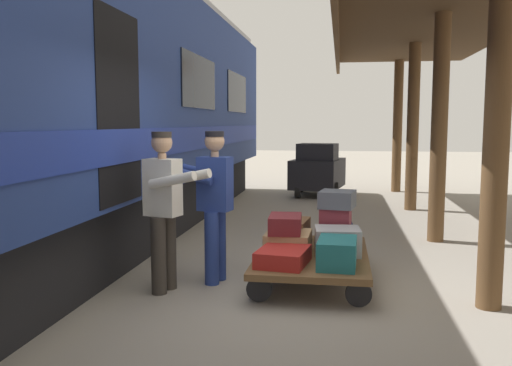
{
  "coord_description": "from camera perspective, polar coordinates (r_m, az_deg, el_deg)",
  "views": [
    {
      "loc": [
        -0.5,
        5.43,
        1.79
      ],
      "look_at": [
        0.39,
        -0.32,
        1.15
      ],
      "focal_mm": 38.18,
      "sensor_mm": 36.0,
      "label": 1
    }
  ],
  "objects": [
    {
      "name": "suitcase_gray_aluminum",
      "position": [
        6.19,
        8.53,
        -6.03
      ],
      "size": [
        0.53,
        0.48,
        0.3
      ],
      "primitive_type": "cube",
      "rotation": [
        0.0,
        0.0,
        0.08
      ],
      "color": "#9EA0A5",
      "rests_on": "luggage_cart"
    },
    {
      "name": "ground_plane",
      "position": [
        5.74,
        3.47,
        -11.91
      ],
      "size": [
        60.0,
        60.0,
        0.0
      ],
      "primitive_type": "plane",
      "color": "gray"
    },
    {
      "name": "suitcase_slate_roller",
      "position": [
        6.59,
        8.51,
        -1.7
      ],
      "size": [
        0.46,
        0.48,
        0.2
      ],
      "primitive_type": "cube",
      "rotation": [
        0.0,
        0.0,
        -0.17
      ],
      "color": "#4C515B",
      "rests_on": "suitcase_burgundy_valise"
    },
    {
      "name": "suitcase_burgundy_valise",
      "position": [
        6.64,
        8.34,
        -3.48
      ],
      "size": [
        0.39,
        0.43,
        0.22
      ],
      "primitive_type": "cube",
      "rotation": [
        0.0,
        0.0,
        -0.1
      ],
      "color": "maroon",
      "rests_on": "suitcase_navy_fabric"
    },
    {
      "name": "suitcase_red_plastic",
      "position": [
        5.71,
        2.86,
        -7.7
      ],
      "size": [
        0.57,
        0.68,
        0.17
      ],
      "primitive_type": "cube",
      "rotation": [
        0.0,
        0.0,
        -0.15
      ],
      "color": "#AD231E",
      "rests_on": "luggage_cart"
    },
    {
      "name": "suitcase_navy_fabric",
      "position": [
        6.72,
        8.56,
        -5.33
      ],
      "size": [
        0.41,
        0.58,
        0.23
      ],
      "primitive_type": "cube",
      "rotation": [
        0.0,
        0.0,
        0.07
      ],
      "color": "navy",
      "rests_on": "luggage_cart"
    },
    {
      "name": "suitcase_brown_leather",
      "position": [
        6.74,
        3.83,
        -5.03
      ],
      "size": [
        0.42,
        0.62,
        0.28
      ],
      "primitive_type": "cube",
      "rotation": [
        0.0,
        0.0,
        -0.12
      ],
      "color": "brown",
      "rests_on": "luggage_cart"
    },
    {
      "name": "suitcase_maroon_trunk",
      "position": [
        6.15,
        3.08,
        -4.3
      ],
      "size": [
        0.38,
        0.53,
        0.2
      ],
      "primitive_type": "cube",
      "rotation": [
        0.0,
        0.0,
        0.05
      ],
      "color": "maroon",
      "rests_on": "suitcase_tan_vintage"
    },
    {
      "name": "suitcase_teal_softside",
      "position": [
        5.66,
        8.5,
        -7.25
      ],
      "size": [
        0.41,
        0.59,
        0.28
      ],
      "primitive_type": "cube",
      "rotation": [
        0.0,
        0.0,
        -0.05
      ],
      "color": "#1E666B",
      "rests_on": "luggage_cart"
    },
    {
      "name": "baggage_tug",
      "position": [
        13.5,
        6.49,
        1.31
      ],
      "size": [
        1.37,
        1.86,
        1.3
      ],
      "color": "black",
      "rests_on": "ground_plane"
    },
    {
      "name": "suitcase_tan_vintage",
      "position": [
        6.22,
        3.39,
        -6.2
      ],
      "size": [
        0.51,
        0.56,
        0.23
      ],
      "primitive_type": "cube",
      "rotation": [
        0.0,
        0.0,
        -0.03
      ],
      "color": "tan",
      "rests_on": "luggage_cart"
    },
    {
      "name": "porter_in_overalls",
      "position": [
        6.1,
        -4.48,
        -1.89
      ],
      "size": [
        0.71,
        0.51,
        1.7
      ],
      "color": "navy",
      "rests_on": "ground_plane"
    },
    {
      "name": "porter_by_door",
      "position": [
        5.81,
        -9.56,
        -2.37
      ],
      "size": [
        0.72,
        0.54,
        1.7
      ],
      "color": "#332D28",
      "rests_on": "ground_plane"
    },
    {
      "name": "luggage_cart",
      "position": [
        6.24,
        5.93,
        -7.74
      ],
      "size": [
        1.25,
        1.96,
        0.33
      ],
      "color": "brown",
      "rests_on": "ground_plane"
    }
  ]
}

